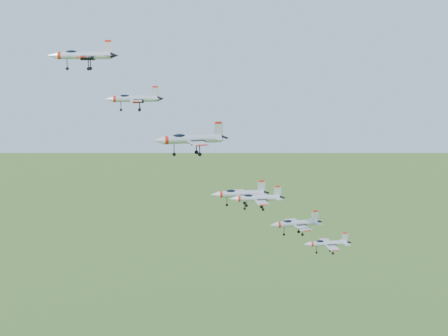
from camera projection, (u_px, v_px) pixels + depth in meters
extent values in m
cylinder|color=#B6BCC4|center=(84.00, 55.00, 119.18)|extent=(10.08, 3.53, 1.44)
cone|color=#B6BCC4|center=(53.00, 55.00, 118.87)|extent=(2.26, 1.84, 1.44)
cone|color=black|center=(115.00, 55.00, 119.49)|extent=(1.78, 1.53, 1.23)
ellipsoid|color=black|center=(71.00, 53.00, 118.96)|extent=(2.61, 1.53, 0.92)
cube|color=#B6BCC4|center=(83.00, 57.00, 116.19)|extent=(3.53, 5.32, 0.16)
cube|color=#B6BCC4|center=(88.00, 57.00, 122.30)|extent=(3.53, 5.32, 0.16)
cube|color=#B6BCC4|center=(108.00, 47.00, 119.16)|extent=(1.66, 0.48, 2.33)
cube|color=red|center=(108.00, 41.00, 118.94)|extent=(1.23, 0.41, 0.39)
cylinder|color=#B6BCC4|center=(135.00, 99.00, 119.69)|extent=(8.49, 2.47, 1.21)
cone|color=#B6BCC4|center=(109.00, 99.00, 119.12)|extent=(1.85, 1.45, 1.21)
cone|color=black|center=(161.00, 99.00, 120.24)|extent=(1.45, 1.22, 1.03)
ellipsoid|color=black|center=(125.00, 97.00, 119.38)|extent=(2.16, 1.17, 0.77)
cube|color=#B6BCC4|center=(136.00, 101.00, 117.20)|extent=(2.75, 4.39, 0.13)
cube|color=#B6BCC4|center=(137.00, 99.00, 122.31)|extent=(2.75, 4.39, 0.13)
cube|color=#B6BCC4|center=(155.00, 92.00, 119.90)|extent=(1.40, 0.32, 1.96)
cube|color=red|center=(155.00, 87.00, 119.72)|extent=(1.03, 0.28, 0.33)
cylinder|color=#B6BCC4|center=(193.00, 139.00, 97.26)|extent=(9.06, 1.40, 1.31)
cone|color=#B6BCC4|center=(159.00, 140.00, 95.79)|extent=(1.82, 1.33, 1.31)
cone|color=black|center=(225.00, 138.00, 98.67)|extent=(1.42, 1.13, 1.11)
ellipsoid|color=black|center=(179.00, 137.00, 96.58)|extent=(2.22, 0.96, 0.83)
cube|color=#B6BCC4|center=(198.00, 143.00, 94.69)|extent=(2.36, 4.45, 0.14)
cube|color=#B6BCC4|center=(190.00, 138.00, 100.02)|extent=(2.36, 4.45, 0.14)
cube|color=#B6BCC4|center=(218.00, 130.00, 98.13)|extent=(1.51, 0.14, 2.11)
cube|color=red|center=(218.00, 123.00, 97.94)|extent=(1.11, 0.15, 0.35)
cylinder|color=#B6BCC4|center=(242.00, 194.00, 135.53)|extent=(9.80, 2.57, 1.40)
cone|color=#B6BCC4|center=(215.00, 195.00, 134.70)|extent=(2.10, 1.63, 1.40)
cone|color=black|center=(267.00, 193.00, 136.33)|extent=(1.64, 1.37, 1.19)
ellipsoid|color=black|center=(231.00, 192.00, 135.10)|extent=(2.48, 1.29, 0.89)
cube|color=#B6BCC4|center=(245.00, 198.00, 132.67)|extent=(3.04, 5.01, 0.15)
cube|color=#B6BCC4|center=(240.00, 192.00, 138.55)|extent=(3.04, 5.01, 0.15)
cube|color=#B6BCC4|center=(262.00, 187.00, 135.91)|extent=(1.62, 0.32, 2.26)
cube|color=red|center=(262.00, 181.00, 135.70)|extent=(1.20, 0.29, 0.38)
cylinder|color=#B6BCC4|center=(259.00, 198.00, 113.65)|extent=(7.75, 2.33, 1.11)
cone|color=#B6BCC4|center=(234.00, 199.00, 113.17)|extent=(1.69, 1.34, 1.11)
cone|color=black|center=(282.00, 198.00, 114.11)|extent=(1.33, 1.12, 0.94)
ellipsoid|color=black|center=(248.00, 196.00, 113.38)|extent=(1.98, 1.09, 0.70)
cube|color=#B6BCC4|center=(262.00, 202.00, 111.37)|extent=(2.54, 4.02, 0.12)
cube|color=#B6BCC4|center=(257.00, 196.00, 116.04)|extent=(2.54, 4.02, 0.12)
cube|color=#B6BCC4|center=(278.00, 192.00, 113.81)|extent=(1.28, 0.31, 1.79)
cube|color=red|center=(278.00, 187.00, 113.65)|extent=(0.94, 0.27, 0.30)
cylinder|color=#B6BCC4|center=(297.00, 223.00, 124.85)|extent=(8.40, 1.27, 1.21)
cone|color=#B6BCC4|center=(274.00, 225.00, 123.57)|extent=(1.69, 1.22, 1.21)
cone|color=black|center=(320.00, 222.00, 126.08)|extent=(1.31, 1.04, 1.03)
ellipsoid|color=black|center=(288.00, 222.00, 124.24)|extent=(2.06, 0.88, 0.77)
cube|color=#B6BCC4|center=(303.00, 228.00, 122.45)|extent=(2.17, 4.11, 0.13)
cube|color=#B6BCC4|center=(293.00, 221.00, 127.42)|extent=(2.17, 4.11, 0.13)
cube|color=#B6BCC4|center=(315.00, 216.00, 125.59)|extent=(1.40, 0.12, 1.96)
cube|color=red|center=(315.00, 211.00, 125.41)|extent=(1.03, 0.14, 0.33)
cylinder|color=#B6BCC4|center=(329.00, 243.00, 141.68)|extent=(8.43, 2.39, 1.20)
cone|color=#B6BCC4|center=(307.00, 244.00, 141.08)|extent=(1.82, 1.43, 1.20)
cone|color=black|center=(349.00, 243.00, 142.26)|extent=(1.43, 1.20, 1.02)
ellipsoid|color=black|center=(320.00, 242.00, 141.35)|extent=(2.14, 1.15, 0.76)
cube|color=#B6BCC4|center=(333.00, 248.00, 139.21)|extent=(2.70, 4.34, 0.13)
cube|color=#B6BCC4|center=(326.00, 241.00, 144.28)|extent=(2.70, 4.34, 0.13)
cube|color=#B6BCC4|center=(345.00, 237.00, 141.92)|extent=(1.39, 0.31, 1.95)
cube|color=red|center=(345.00, 233.00, 141.74)|extent=(1.03, 0.28, 0.32)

